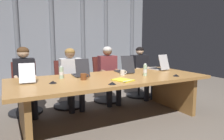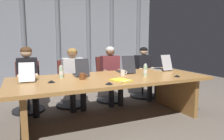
# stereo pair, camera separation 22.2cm
# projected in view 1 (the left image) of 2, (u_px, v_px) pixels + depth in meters

# --- Properties ---
(ground_plane) EXTENTS (10.47, 10.47, 0.00)m
(ground_plane) POSITION_uv_depth(u_px,v_px,m) (111.00, 119.00, 3.55)
(ground_plane) COLOR #6B6056
(conference_table) EXTENTS (3.21, 1.31, 0.73)m
(conference_table) POSITION_uv_depth(u_px,v_px,m) (111.00, 86.00, 3.47)
(conference_table) COLOR #B77F42
(conference_table) RESTS_ON ground_plane
(curtain_backdrop) EXTENTS (4.90, 0.17, 2.85)m
(curtain_backdrop) POSITION_uv_depth(u_px,v_px,m) (67.00, 37.00, 5.64)
(curtain_backdrop) COLOR gray
(curtain_backdrop) RESTS_ON ground_plane
(laptop_left_end) EXTENTS (0.26, 0.48, 0.28)m
(laptop_left_end) POSITION_uv_depth(u_px,v_px,m) (27.00, 78.00, 3.10)
(laptop_left_end) COLOR #BCBCC1
(laptop_left_end) RESTS_ON conference_table
(laptop_left_mid) EXTENTS (0.26, 0.41, 0.30)m
(laptop_left_mid) POSITION_uv_depth(u_px,v_px,m) (81.00, 73.00, 3.53)
(laptop_left_mid) COLOR #2D2D33
(laptop_left_mid) RESTS_ON conference_table
(laptop_center) EXTENTS (0.29, 0.45, 0.33)m
(laptop_center) POSITION_uv_depth(u_px,v_px,m) (124.00, 69.00, 3.92)
(laptop_center) COLOR #2D2D33
(laptop_center) RESTS_ON conference_table
(laptop_right_mid) EXTENTS (0.28, 0.45, 0.32)m
(laptop_right_mid) POSITION_uv_depth(u_px,v_px,m) (159.00, 67.00, 4.31)
(laptop_right_mid) COLOR #BCBCC1
(laptop_right_mid) RESTS_ON conference_table
(office_chair_left_end) EXTENTS (0.60, 0.60, 0.93)m
(office_chair_left_end) POSITION_uv_depth(u_px,v_px,m) (25.00, 94.00, 3.86)
(office_chair_left_end) COLOR #511E19
(office_chair_left_end) RESTS_ON ground_plane
(office_chair_left_mid) EXTENTS (0.60, 0.60, 0.92)m
(office_chair_left_mid) POSITION_uv_depth(u_px,v_px,m) (68.00, 89.00, 4.23)
(office_chair_left_mid) COLOR #511E19
(office_chair_left_mid) RESTS_ON ground_plane
(office_chair_center) EXTENTS (0.60, 0.61, 0.97)m
(office_chair_center) POSITION_uv_depth(u_px,v_px,m) (106.00, 84.00, 4.63)
(office_chair_center) COLOR #511E19
(office_chair_center) RESTS_ON ground_plane
(office_chair_right_mid) EXTENTS (0.60, 0.60, 0.96)m
(office_chair_right_mid) POSITION_uv_depth(u_px,v_px,m) (138.00, 81.00, 5.02)
(office_chair_right_mid) COLOR #2D2D38
(office_chair_right_mid) RESTS_ON ground_plane
(person_left_end) EXTENTS (0.37, 0.55, 1.22)m
(person_left_end) POSITION_uv_depth(u_px,v_px,m) (25.00, 77.00, 3.68)
(person_left_end) COLOR black
(person_left_end) RESTS_ON ground_plane
(person_left_mid) EXTENTS (0.42, 0.55, 1.18)m
(person_left_mid) POSITION_uv_depth(u_px,v_px,m) (72.00, 74.00, 4.07)
(person_left_mid) COLOR silver
(person_left_mid) RESTS_ON ground_plane
(person_center) EXTENTS (0.42, 0.57, 1.20)m
(person_center) POSITION_uv_depth(u_px,v_px,m) (109.00, 71.00, 4.44)
(person_center) COLOR brown
(person_center) RESTS_ON ground_plane
(person_right_mid) EXTENTS (0.43, 0.57, 1.18)m
(person_right_mid) POSITION_uv_depth(u_px,v_px,m) (142.00, 69.00, 4.83)
(person_right_mid) COLOR black
(person_right_mid) RESTS_ON ground_plane
(water_bottle_primary) EXTENTS (0.07, 0.07, 0.21)m
(water_bottle_primary) POSITION_uv_depth(u_px,v_px,m) (61.00, 73.00, 3.32)
(water_bottle_primary) COLOR #ADD1B2
(water_bottle_primary) RESTS_ON conference_table
(water_bottle_secondary) EXTENTS (0.07, 0.07, 0.22)m
(water_bottle_secondary) POSITION_uv_depth(u_px,v_px,m) (145.00, 70.00, 3.55)
(water_bottle_secondary) COLOR #ADD1B2
(water_bottle_secondary) RESTS_ON conference_table
(coffee_mug_near) EXTENTS (0.14, 0.09, 0.10)m
(coffee_mug_near) POSITION_uv_depth(u_px,v_px,m) (84.00, 77.00, 3.21)
(coffee_mug_near) COLOR brown
(coffee_mug_near) RESTS_ON conference_table
(coffee_mug_far) EXTENTS (0.12, 0.08, 0.09)m
(coffee_mug_far) POSITION_uv_depth(u_px,v_px,m) (123.00, 73.00, 3.64)
(coffee_mug_far) COLOR white
(coffee_mug_far) RESTS_ON conference_table
(conference_mic_left_side) EXTENTS (0.11, 0.11, 0.03)m
(conference_mic_left_side) POSITION_uv_depth(u_px,v_px,m) (53.00, 82.00, 2.96)
(conference_mic_left_side) COLOR black
(conference_mic_left_side) RESTS_ON conference_table
(conference_mic_middle) EXTENTS (0.11, 0.11, 0.03)m
(conference_mic_middle) POSITION_uv_depth(u_px,v_px,m) (112.00, 83.00, 2.89)
(conference_mic_middle) COLOR black
(conference_mic_middle) RESTS_ON conference_table
(conference_mic_right_side) EXTENTS (0.11, 0.11, 0.03)m
(conference_mic_right_side) POSITION_uv_depth(u_px,v_px,m) (176.00, 75.00, 3.54)
(conference_mic_right_side) COLOR black
(conference_mic_right_side) RESTS_ON conference_table
(spiral_notepad) EXTENTS (0.31, 0.36, 0.03)m
(spiral_notepad) POSITION_uv_depth(u_px,v_px,m) (123.00, 80.00, 3.16)
(spiral_notepad) COLOR yellow
(spiral_notepad) RESTS_ON conference_table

